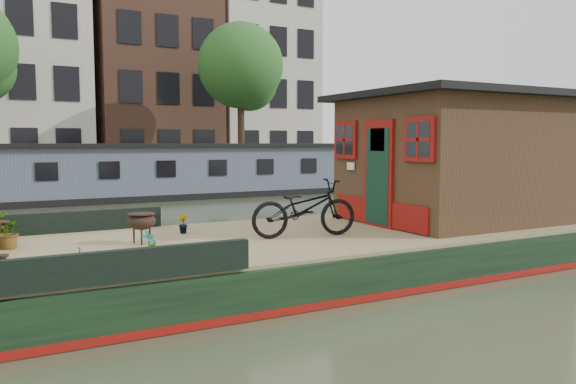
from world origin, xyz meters
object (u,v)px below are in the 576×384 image
cabin (453,157)px  potted_plant_a (149,247)px  brazier_front (142,228)px  bicycle (304,208)px

cabin → potted_plant_a: cabin is taller
cabin → brazier_front: bearing=177.2°
potted_plant_a → brazier_front: 1.44m
bicycle → cabin: bearing=-75.9°
bicycle → brazier_front: 2.52m
bicycle → potted_plant_a: 2.81m
potted_plant_a → brazier_front: size_ratio=0.91×
cabin → potted_plant_a: (-6.15, -1.12, -1.02)m
cabin → potted_plant_a: 6.34m
bicycle → brazier_front: size_ratio=3.81×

